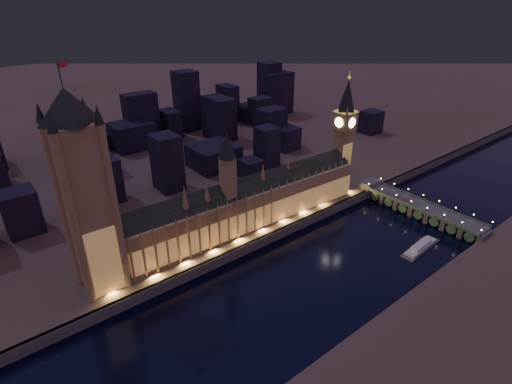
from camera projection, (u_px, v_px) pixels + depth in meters
ground_plane at (301, 273)px, 269.95m from camera, size 2000.00×2000.00×0.00m
north_bank at (71, 109)px, 631.15m from camera, size 2000.00×960.00×8.00m
embankment_wall at (262, 241)px, 296.77m from camera, size 2000.00×2.50×8.00m
palace_of_westminster at (250, 203)px, 303.61m from camera, size 202.00×27.83×78.00m
victoria_tower at (84, 188)px, 218.62m from camera, size 31.68×31.68×132.60m
elizabeth_tower at (344, 126)px, 343.46m from camera, size 18.00×18.00×104.55m
westminster_bridge at (416, 208)px, 338.60m from camera, size 19.10×113.00×15.90m
river_boat at (421, 247)px, 294.83m from camera, size 41.73×12.10×4.50m
city_backdrop at (174, 129)px, 449.43m from camera, size 478.00×215.63×74.55m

